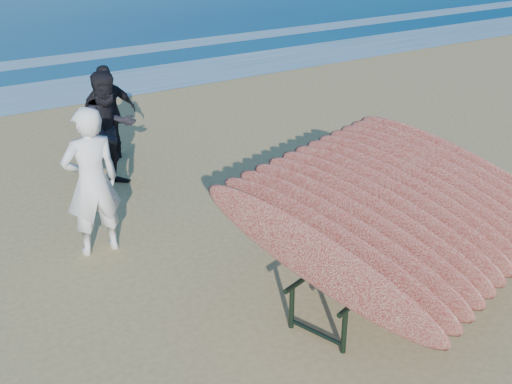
% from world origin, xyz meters
% --- Properties ---
extents(ground, '(120.00, 120.00, 0.00)m').
position_xyz_m(ground, '(0.00, 0.00, 0.00)').
color(ground, tan).
rests_on(ground, ground).
extents(foam_near, '(160.00, 160.00, 0.00)m').
position_xyz_m(foam_near, '(0.00, 10.00, 0.01)').
color(foam_near, white).
rests_on(foam_near, ground).
extents(foam_far, '(160.00, 160.00, 0.00)m').
position_xyz_m(foam_far, '(0.00, 13.50, 0.01)').
color(foam_far, white).
rests_on(foam_far, ground).
extents(surfboard_rack, '(3.90, 3.78, 1.62)m').
position_xyz_m(surfboard_rack, '(1.06, -0.45, 0.97)').
color(surfboard_rack, black).
rests_on(surfboard_rack, ground).
extents(person_white, '(0.72, 0.49, 1.93)m').
position_xyz_m(person_white, '(-1.56, 2.15, 0.97)').
color(person_white, white).
rests_on(person_white, ground).
extents(person_dark_a, '(1.01, 0.85, 1.85)m').
position_xyz_m(person_dark_a, '(-0.58, 4.02, 0.92)').
color(person_dark_a, black).
rests_on(person_dark_a, ground).
extents(person_dark_b, '(0.99, 0.45, 1.65)m').
position_xyz_m(person_dark_b, '(-0.15, 5.21, 0.83)').
color(person_dark_b, black).
rests_on(person_dark_b, ground).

